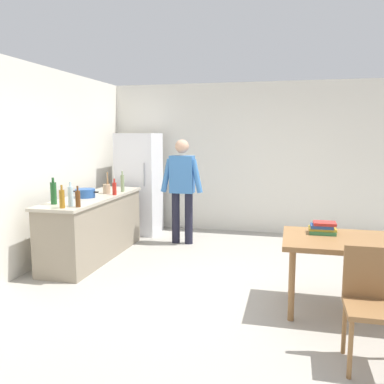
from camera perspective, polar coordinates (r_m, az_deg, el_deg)
name	(u,v)px	position (r m, az deg, el deg)	size (l,w,h in m)	color
ground_plane	(220,288)	(4.91, 3.93, -13.23)	(14.00, 14.00, 0.00)	#9E998E
wall_back	(249,158)	(7.57, 7.88, 4.68)	(6.40, 0.12, 2.70)	silver
wall_left	(28,167)	(5.81, -21.79, 3.20)	(0.12, 5.60, 2.70)	silver
kitchen_counter	(94,227)	(6.13, -13.50, -4.71)	(0.64, 2.20, 0.90)	gray
refrigerator	(139,184)	(7.46, -7.35, 1.17)	(0.70, 0.67, 1.80)	white
person	(182,184)	(6.64, -1.39, 1.08)	(0.70, 0.22, 1.70)	#1E1E2D
dining_table	(355,247)	(4.41, 21.72, -7.09)	(1.40, 0.90, 0.75)	olive
chair	(373,298)	(3.54, 23.81, -13.28)	(0.42, 0.42, 0.91)	olive
cooking_pot	(85,193)	(5.96, -14.64, -0.15)	(0.40, 0.28, 0.12)	#285193
utensil_jar	(107,188)	(6.28, -11.77, 0.52)	(0.11, 0.11, 0.32)	tan
bottle_wine_green	(53,193)	(5.47, -18.70, -0.11)	(0.08, 0.08, 0.34)	#1E5123
bottle_oil_amber	(62,199)	(5.16, -17.62, -0.87)	(0.06, 0.06, 0.28)	#996619
bottle_vinegar_tall	(122,183)	(6.41, -9.64, 1.24)	(0.06, 0.06, 0.32)	gray
bottle_beer_brown	(78,198)	(5.18, -15.58, -0.87)	(0.06, 0.06, 0.26)	#5B3314
bottle_sauce_red	(114,188)	(6.10, -10.73, 0.49)	(0.06, 0.06, 0.24)	#B22319
bottle_water_clear	(71,196)	(5.27, -16.51, -0.54)	(0.07, 0.07, 0.30)	silver
book_stack	(323,228)	(4.50, 17.72, -4.80)	(0.28, 0.21, 0.13)	#387A47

